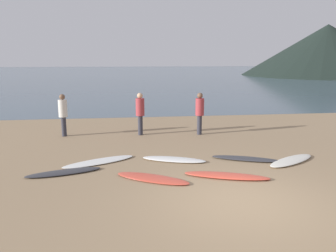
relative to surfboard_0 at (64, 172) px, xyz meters
name	(u,v)px	position (x,y,z in m)	size (l,w,h in m)	color
ground_plane	(175,123)	(4.26, 7.52, -0.14)	(120.00, 120.00, 0.20)	#997C5B
ocean_water	(137,73)	(4.26, 58.74, -0.04)	(140.00, 100.00, 0.01)	#475B6B
headland_hill	(326,50)	(36.67, 46.95, 4.30)	(28.49, 28.49, 8.69)	black
surfboard_0	(64,172)	(0.00, 0.00, 0.00)	(2.04, 0.48, 0.08)	#333338
surfboard_1	(99,161)	(0.90, 0.90, -0.01)	(2.29, 0.59, 0.07)	white
surfboard_2	(152,178)	(2.40, -0.78, 0.00)	(2.08, 0.59, 0.07)	#D84C38
surfboard_3	(174,159)	(3.21, 0.79, 0.00)	(2.00, 0.56, 0.09)	white
surfboard_4	(227,176)	(4.39, -0.88, 0.01)	(2.28, 0.51, 0.09)	#D84C38
surfboard_5	(246,159)	(5.46, 0.56, 0.01)	(2.12, 0.45, 0.09)	#333338
surfboard_6	(291,160)	(6.79, 0.21, 0.01)	(2.07, 0.58, 0.09)	silver
person_0	(200,110)	(4.80, 4.30, 0.99)	(0.35, 0.35, 1.74)	#2D2D38
person_1	(63,112)	(-0.75, 4.70, 0.98)	(0.35, 0.35, 1.72)	#2D2D38
person_2	(140,110)	(2.35, 4.53, 0.99)	(0.35, 0.35, 1.75)	#2D2D38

